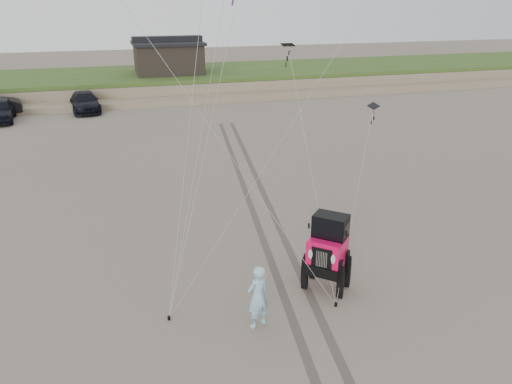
# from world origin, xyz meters

# --- Properties ---
(ground) EXTENTS (160.00, 160.00, 0.00)m
(ground) POSITION_xyz_m (0.00, 0.00, 0.00)
(ground) COLOR #6B6054
(ground) RESTS_ON ground
(dune_ridge) EXTENTS (160.00, 14.25, 1.73)m
(dune_ridge) POSITION_xyz_m (0.00, 37.50, 0.82)
(dune_ridge) COLOR #7A6B54
(dune_ridge) RESTS_ON ground
(cabin) EXTENTS (6.40, 5.40, 3.35)m
(cabin) POSITION_xyz_m (2.00, 37.00, 3.24)
(cabin) COLOR black
(cabin) RESTS_ON dune_ridge
(truck_c) EXTENTS (2.60, 5.28, 1.48)m
(truck_c) POSITION_xyz_m (-5.59, 30.01, 0.74)
(truck_c) COLOR black
(truck_c) RESTS_ON ground
(jeep) EXTENTS (5.17, 5.30, 1.93)m
(jeep) POSITION_xyz_m (1.98, 0.89, 0.96)
(jeep) COLOR #E60B4E
(jeep) RESTS_ON ground
(man) EXTENTS (0.79, 0.67, 1.85)m
(man) POSITION_xyz_m (-0.58, -0.32, 0.93)
(man) COLOR #87B7D2
(man) RESTS_ON ground
(stake_main) EXTENTS (0.08, 0.08, 0.12)m
(stake_main) POSITION_xyz_m (-2.89, 0.64, 0.06)
(stake_main) COLOR black
(stake_main) RESTS_ON ground
(stake_aux) EXTENTS (0.08, 0.08, 0.12)m
(stake_aux) POSITION_xyz_m (1.87, -0.10, 0.06)
(stake_aux) COLOR black
(stake_aux) RESTS_ON ground
(tire_tracks) EXTENTS (5.22, 29.74, 0.01)m
(tire_tracks) POSITION_xyz_m (2.00, 8.00, 0.00)
(tire_tracks) COLOR #4C443D
(tire_tracks) RESTS_ON ground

